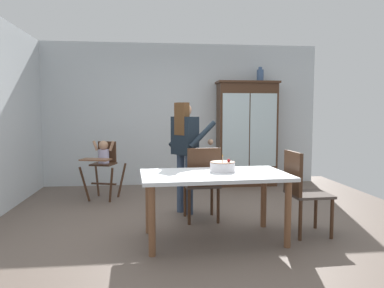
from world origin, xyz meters
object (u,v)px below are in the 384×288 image
(ceramic_vase, at_px, (260,75))
(china_cabinet, at_px, (247,133))
(birthday_cake, at_px, (223,166))
(high_chair_with_toddler, at_px, (103,159))
(dining_table, at_px, (214,182))
(dining_chair_far_side, at_px, (203,179))
(dining_chair_right_end, at_px, (301,187))
(adult_person, at_px, (185,144))

(ceramic_vase, bearing_deg, china_cabinet, -179.14)
(ceramic_vase, xyz_separation_m, birthday_cake, (-1.27, -2.81, -1.31))
(high_chair_with_toddler, height_order, dining_table, high_chair_with_toddler)
(china_cabinet, xyz_separation_m, high_chair_with_toddler, (-2.58, -0.88, -0.34))
(china_cabinet, distance_m, high_chair_with_toddler, 2.75)
(ceramic_vase, relative_size, dining_table, 0.17)
(china_cabinet, relative_size, dining_chair_far_side, 2.06)
(high_chair_with_toddler, bearing_deg, birthday_cake, -33.80)
(dining_chair_far_side, distance_m, dining_chair_right_end, 1.20)
(china_cabinet, height_order, dining_chair_far_side, china_cabinet)
(birthday_cake, height_order, dining_chair_right_end, dining_chair_right_end)
(dining_chair_far_side, bearing_deg, adult_person, -70.83)
(high_chair_with_toddler, xyz_separation_m, birthday_cake, (1.56, -1.92, 0.14))
(china_cabinet, xyz_separation_m, dining_chair_right_end, (-0.12, -2.86, -0.44))
(china_cabinet, height_order, dining_table, china_cabinet)
(dining_chair_far_side, bearing_deg, china_cabinet, -120.19)
(dining_chair_far_side, bearing_deg, birthday_cake, 102.71)
(birthday_cake, distance_m, dining_chair_far_side, 0.61)
(dining_table, bearing_deg, dining_chair_far_side, 93.26)
(ceramic_vase, distance_m, dining_chair_right_end, 3.28)
(china_cabinet, bearing_deg, high_chair_with_toddler, -161.11)
(dining_chair_right_end, bearing_deg, high_chair_with_toddler, 48.90)
(ceramic_vase, bearing_deg, birthday_cake, -114.31)
(birthday_cake, bearing_deg, dining_chair_right_end, -3.88)
(ceramic_vase, bearing_deg, adult_person, -131.14)
(dining_chair_far_side, bearing_deg, dining_table, 90.33)
(birthday_cake, distance_m, dining_chair_right_end, 0.93)
(dining_chair_right_end, bearing_deg, dining_chair_far_side, 58.10)
(ceramic_vase, height_order, dining_chair_far_side, ceramic_vase)
(china_cabinet, distance_m, ceramic_vase, 1.13)
(high_chair_with_toddler, relative_size, birthday_cake, 3.39)
(ceramic_vase, xyz_separation_m, adult_person, (-1.60, -1.83, -1.13))
(dining_chair_right_end, bearing_deg, dining_table, 91.16)
(birthday_cake, bearing_deg, high_chair_with_toddler, 129.07)
(ceramic_vase, bearing_deg, dining_chair_far_side, -121.98)
(dining_table, height_order, dining_chair_right_end, dining_chair_right_end)
(birthday_cake, bearing_deg, adult_person, 108.63)
(adult_person, bearing_deg, ceramic_vase, -78.70)
(high_chair_with_toddler, distance_m, adult_person, 1.58)
(high_chair_with_toddler, height_order, adult_person, adult_person)
(ceramic_vase, xyz_separation_m, dining_table, (-1.38, -2.93, -1.45))
(china_cabinet, relative_size, high_chair_with_toddler, 2.09)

